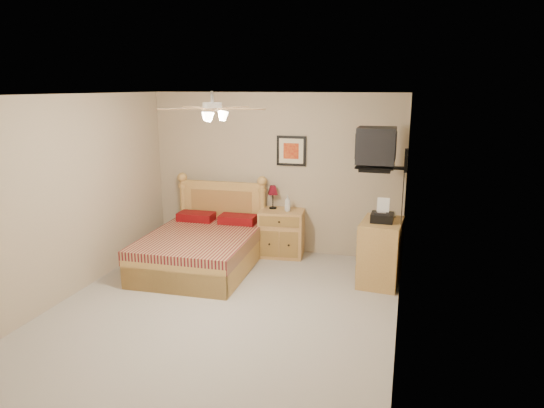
{
  "coord_description": "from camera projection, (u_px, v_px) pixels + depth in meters",
  "views": [
    {
      "loc": [
        2.0,
        -4.99,
        2.59
      ],
      "look_at": [
        0.34,
        0.9,
        1.1
      ],
      "focal_mm": 32.0,
      "sensor_mm": 36.0,
      "label": 1
    }
  ],
  "objects": [
    {
      "name": "wall_left",
      "position": [
        72.0,
        196.0,
        6.04
      ],
      "size": [
        0.04,
        4.5,
        2.5
      ],
      "primitive_type": "cube",
      "color": "tan",
      "rests_on": "ground"
    },
    {
      "name": "magazine_upper",
      "position": [
        380.0,
        213.0,
        6.64
      ],
      "size": [
        0.23,
        0.28,
        0.02
      ],
      "primitive_type": "imported",
      "rotation": [
        0.0,
        0.0,
        -0.22
      ],
      "color": "gray",
      "rests_on": "magazine_lower"
    },
    {
      "name": "ceiling_fan",
      "position": [
        212.0,
        109.0,
        5.06
      ],
      "size": [
        1.14,
        1.14,
        0.28
      ],
      "primitive_type": null,
      "color": "white",
      "rests_on": "ceiling"
    },
    {
      "name": "wall_back",
      "position": [
        275.0,
        174.0,
        7.61
      ],
      "size": [
        4.0,
        0.04,
        2.5
      ],
      "primitive_type": "cube",
      "color": "tan",
      "rests_on": "ground"
    },
    {
      "name": "framed_picture",
      "position": [
        291.0,
        151.0,
        7.44
      ],
      "size": [
        0.46,
        0.04,
        0.46
      ],
      "primitive_type": "cube",
      "color": "black",
      "rests_on": "wall_back"
    },
    {
      "name": "bed",
      "position": [
        200.0,
        228.0,
        6.92
      ],
      "size": [
        1.51,
        1.95,
        1.23
      ],
      "primitive_type": null,
      "rotation": [
        0.0,
        0.0,
        0.03
      ],
      "color": "tan",
      "rests_on": "ground"
    },
    {
      "name": "table_lamp",
      "position": [
        273.0,
        197.0,
        7.54
      ],
      "size": [
        0.26,
        0.26,
        0.36
      ],
      "primitive_type": null,
      "rotation": [
        0.0,
        0.0,
        -0.41
      ],
      "color": "#510510",
      "rests_on": "nightstand"
    },
    {
      "name": "wall_front",
      "position": [
        104.0,
        281.0,
        3.41
      ],
      "size": [
        4.0,
        0.04,
        2.5
      ],
      "primitive_type": "cube",
      "color": "tan",
      "rests_on": "ground"
    },
    {
      "name": "floor",
      "position": [
        225.0,
        308.0,
        5.81
      ],
      "size": [
        4.5,
        4.5,
        0.0
      ],
      "primitive_type": "plane",
      "color": "#A7A096",
      "rests_on": "ground"
    },
    {
      "name": "lotion_bottle",
      "position": [
        288.0,
        203.0,
        7.39
      ],
      "size": [
        0.1,
        0.1,
        0.25
      ],
      "primitive_type": "imported",
      "rotation": [
        0.0,
        0.0,
        -0.07
      ],
      "color": "silver",
      "rests_on": "nightstand"
    },
    {
      "name": "magazine_lower",
      "position": [
        379.0,
        214.0,
        6.65
      ],
      "size": [
        0.27,
        0.32,
        0.03
      ],
      "primitive_type": "imported",
      "rotation": [
        0.0,
        0.0,
        0.24
      ],
      "color": "#ACA488",
      "rests_on": "dresser"
    },
    {
      "name": "wall_tv",
      "position": [
        388.0,
        149.0,
        6.17
      ],
      "size": [
        0.56,
        0.46,
        0.58
      ],
      "primitive_type": null,
      "color": "black",
      "rests_on": "wall_right"
    },
    {
      "name": "dresser",
      "position": [
        380.0,
        252.0,
        6.46
      ],
      "size": [
        0.57,
        0.77,
        0.87
      ],
      "primitive_type": "cube",
      "rotation": [
        0.0,
        0.0,
        -0.09
      ],
      "color": "#AC793D",
      "rests_on": "ground"
    },
    {
      "name": "ceiling",
      "position": [
        219.0,
        94.0,
        5.21
      ],
      "size": [
        4.0,
        4.5,
        0.04
      ],
      "primitive_type": "cube",
      "color": "white",
      "rests_on": "ground"
    },
    {
      "name": "nightstand",
      "position": [
        282.0,
        233.0,
        7.55
      ],
      "size": [
        0.72,
        0.57,
        0.73
      ],
      "primitive_type": "cube",
      "rotation": [
        0.0,
        0.0,
        0.1
      ],
      "color": "#A98046",
      "rests_on": "ground"
    },
    {
      "name": "wall_right",
      "position": [
        404.0,
        220.0,
        4.98
      ],
      "size": [
        0.04,
        4.5,
        2.5
      ],
      "primitive_type": "cube",
      "color": "tan",
      "rests_on": "ground"
    },
    {
      "name": "fax_machine",
      "position": [
        382.0,
        211.0,
        6.29
      ],
      "size": [
        0.29,
        0.31,
        0.3
      ],
      "primitive_type": null,
      "rotation": [
        0.0,
        0.0,
        -0.03
      ],
      "color": "black",
      "rests_on": "dresser"
    }
  ]
}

